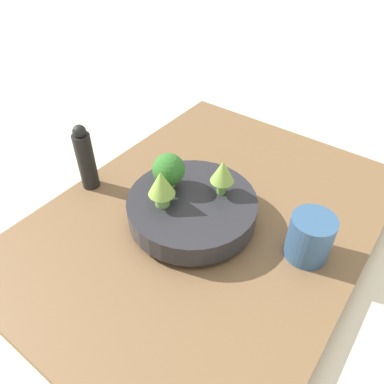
{
  "coord_description": "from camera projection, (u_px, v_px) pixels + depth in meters",
  "views": [
    {
      "loc": [
        -0.49,
        -0.32,
        0.62
      ],
      "look_at": [
        -0.03,
        0.02,
        0.12
      ],
      "focal_mm": 35.0,
      "sensor_mm": 36.0,
      "label": 1
    }
  ],
  "objects": [
    {
      "name": "pepper_mill",
      "position": [
        86.0,
        158.0,
        0.85
      ],
      "size": [
        0.04,
        0.04,
        0.17
      ],
      "color": "black",
      "rests_on": "table"
    },
    {
      "name": "ground_plane",
      "position": [
        208.0,
        226.0,
        0.85
      ],
      "size": [
        6.0,
        6.0,
        0.0
      ],
      "primitive_type": "plane",
      "color": "beige"
    },
    {
      "name": "table",
      "position": [
        208.0,
        221.0,
        0.83
      ],
      "size": [
        0.86,
        0.64,
        0.03
      ],
      "color": "brown",
      "rests_on": "ground_plane"
    },
    {
      "name": "bowl",
      "position": [
        192.0,
        208.0,
        0.79
      ],
      "size": [
        0.27,
        0.27,
        0.06
      ],
      "color": "#28282D",
      "rests_on": "table"
    },
    {
      "name": "broccoli_floret_back",
      "position": [
        169.0,
        170.0,
        0.78
      ],
      "size": [
        0.07,
        0.07,
        0.08
      ],
      "color": "#6BA34C",
      "rests_on": "bowl"
    },
    {
      "name": "cup",
      "position": [
        310.0,
        237.0,
        0.71
      ],
      "size": [
        0.09,
        0.09,
        0.1
      ],
      "color": "#33567F",
      "rests_on": "table"
    },
    {
      "name": "romanesco_piece_far",
      "position": [
        161.0,
        185.0,
        0.73
      ],
      "size": [
        0.05,
        0.05,
        0.08
      ],
      "color": "#7AB256",
      "rests_on": "bowl"
    },
    {
      "name": "romanesco_piece_near",
      "position": [
        223.0,
        173.0,
        0.76
      ],
      "size": [
        0.05,
        0.05,
        0.08
      ],
      "color": "#6BA34C",
      "rests_on": "bowl"
    }
  ]
}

